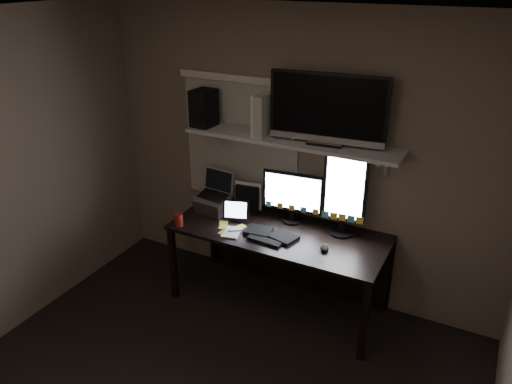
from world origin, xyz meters
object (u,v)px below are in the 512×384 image
Objects in this scene: desk at (284,243)px; game_console at (265,114)px; cup at (179,220)px; keyboard at (271,234)px; laptop at (213,193)px; monitor_portrait at (345,195)px; speaker at (204,108)px; tv at (328,109)px; monitor_landscape at (293,197)px; tablet at (237,211)px; mouse at (325,248)px.

desk is 5.35× the size of game_console.
game_console reaches higher than cup.
cup is 0.32× the size of game_console.
keyboard is 1.26× the size of laptop.
monitor_portrait is 2.24× the size of speaker.
tv reaches higher than laptop.
monitor_portrait is at bearing -6.81° from monitor_landscape.
laptop is at bearing 72.77° from cup.
cup is at bearing -160.82° from tablet.
laptop reaches higher than keyboard.
game_console is (-0.71, 0.01, 0.57)m from monitor_portrait.
monitor_portrait reaches higher than tablet.
laptop is (-0.65, 0.17, 0.16)m from keyboard.
laptop is (-0.71, -0.14, -0.05)m from monitor_landscape.
tablet is 0.30m from laptop.
tv is at bearing 96.94° from mouse.
tv is (-0.18, 0.01, 0.67)m from monitor_portrait.
laptop is 1.14× the size of speaker.
speaker is at bearing 175.97° from monitor_portrait.
tv is (0.26, -0.00, 0.79)m from monitor_landscape.
mouse is (0.47, -0.02, 0.00)m from keyboard.
mouse is at bearing -69.93° from tv.
tv reaches higher than speaker.
monitor_landscape is at bearing 31.62° from cup.
tv is (0.69, 0.20, 0.92)m from tablet.
game_console reaches higher than tablet.
mouse is (0.42, -0.32, -0.21)m from monitor_landscape.
laptop is 1.30m from tv.
monitor_landscape is (0.03, 0.08, 0.41)m from desk.
speaker is (-1.25, 0.29, 0.89)m from mouse.
monitor_landscape reaches higher than tablet.
laptop is 1.06× the size of game_console.
game_console is (0.45, 0.14, 0.74)m from laptop.
desk is 0.72m from monitor_portrait.
game_console is 1.07× the size of speaker.
monitor_landscape is at bearing 174.45° from tv.
keyboard is 4.44× the size of mouse.
monitor_landscape is 0.84m from tv.
monitor_landscape is 2.34× the size of tablet.
monitor_portrait is at bearing 5.70° from speaker.
game_console is (0.17, 0.21, 0.82)m from tablet.
tv is 1.10m from speaker.
monitor_portrait is 6.93× the size of mouse.
monitor_landscape is 0.72m from laptop.
monitor_portrait is at bearing 11.31° from laptop.
desk is 2.55× the size of monitor_portrait.
laptop is at bearing -151.50° from game_console.
cup is at bearing -160.21° from tv.
monitor_landscape is 1.47× the size of laptop.
laptop is 3.29× the size of cup.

